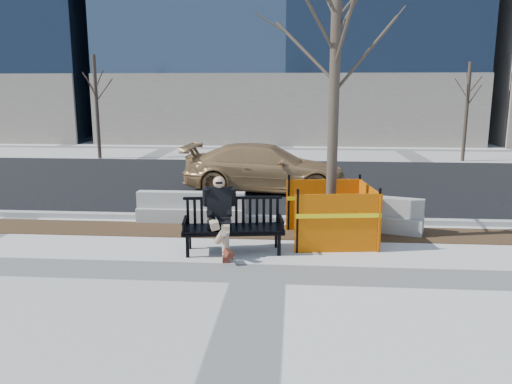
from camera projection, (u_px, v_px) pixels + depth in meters
ground at (259, 273)px, 8.76m from camera, size 120.00×120.00×0.00m
mulch_strip at (268, 232)px, 11.30m from camera, size 40.00×1.20×0.02m
asphalt_street at (277, 182)px, 17.35m from camera, size 60.00×10.40×0.01m
curb at (270, 219)px, 12.21m from camera, size 60.00×0.25×0.12m
bench at (233, 252)px, 9.91m from camera, size 2.09×0.99×1.07m
seated_man at (220, 251)px, 9.95m from camera, size 0.77×1.13×1.48m
tree_fence at (330, 240)px, 10.69m from camera, size 2.84×2.84×6.39m
sedan at (265, 191)px, 15.84m from camera, size 5.19×2.34×1.48m
jersey_barrier_left at (192, 222)px, 12.19m from camera, size 2.60×0.53×0.74m
jersey_barrier_right at (359, 229)px, 11.57m from camera, size 2.81×1.38×0.80m
far_tree_left at (100, 158)px, 23.29m from camera, size 2.31×2.31×5.02m
far_tree_right at (462, 161)px, 22.42m from camera, size 1.75×1.75×4.64m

